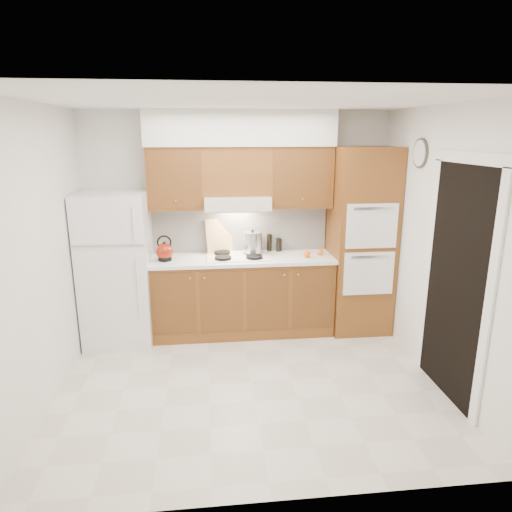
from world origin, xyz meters
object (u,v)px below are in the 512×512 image
at_px(oven_cabinet, 361,241).
at_px(stock_pot, 253,242).
at_px(fridge, 117,269).
at_px(kettle, 165,252).

height_order(oven_cabinet, stock_pot, oven_cabinet).
distance_m(oven_cabinet, stock_pot, 1.29).
bearing_deg(stock_pot, oven_cabinet, -6.04).
xyz_separation_m(fridge, oven_cabinet, (2.85, 0.03, 0.24)).
bearing_deg(kettle, stock_pot, -3.34).
relative_size(oven_cabinet, kettle, 11.34).
relative_size(oven_cabinet, stock_pot, 9.36).
bearing_deg(oven_cabinet, fridge, -179.30).
xyz_separation_m(oven_cabinet, kettle, (-2.30, -0.04, -0.05)).
bearing_deg(kettle, fridge, 166.50).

